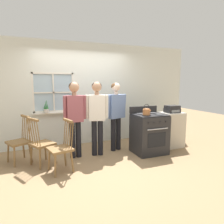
% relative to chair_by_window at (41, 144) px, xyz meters
% --- Properties ---
extents(ground_plane, '(16.00, 16.00, 0.00)m').
position_rel_chair_by_window_xyz_m(ground_plane, '(1.12, -0.23, -0.44)').
color(ground_plane, '#937551').
extents(wall_back, '(6.40, 0.16, 2.70)m').
position_rel_chair_by_window_xyz_m(wall_back, '(1.15, 1.17, 0.91)').
color(wall_back, silver).
rests_on(wall_back, ground_plane).
extents(chair_by_window, '(0.55, 0.56, 0.98)m').
position_rel_chair_by_window_xyz_m(chair_by_window, '(0.00, 0.00, 0.00)').
color(chair_by_window, olive).
rests_on(chair_by_window, ground_plane).
extents(chair_near_wall, '(0.49, 0.50, 0.98)m').
position_rel_chair_by_window_xyz_m(chair_near_wall, '(0.33, -0.44, 0.00)').
color(chair_near_wall, olive).
rests_on(chair_near_wall, ground_plane).
extents(chair_center_cluster, '(0.54, 0.55, 0.98)m').
position_rel_chair_by_window_xyz_m(chair_center_cluster, '(-0.41, 0.32, 0.00)').
color(chair_center_cluster, olive).
rests_on(chair_center_cluster, ground_plane).
extents(person_elderly_left, '(0.50, 0.24, 1.67)m').
position_rel_chair_by_window_xyz_m(person_elderly_left, '(0.72, 0.17, 0.58)').
color(person_elderly_left, black).
rests_on(person_elderly_left, ground_plane).
extents(person_teen_center, '(0.52, 0.30, 1.67)m').
position_rel_chair_by_window_xyz_m(person_teen_center, '(1.21, 0.14, 0.58)').
color(person_teen_center, black).
rests_on(person_teen_center, ground_plane).
extents(person_adult_right, '(0.59, 0.34, 1.65)m').
position_rel_chair_by_window_xyz_m(person_adult_right, '(1.74, 0.30, 0.57)').
color(person_adult_right, black).
rests_on(person_adult_right, ground_plane).
extents(stove, '(0.74, 0.68, 1.08)m').
position_rel_chair_by_window_xyz_m(stove, '(2.40, -0.16, 0.03)').
color(stove, '#232326').
rests_on(stove, ground_plane).
extents(kettle, '(0.21, 0.17, 0.25)m').
position_rel_chair_by_window_xyz_m(kettle, '(2.23, -0.29, 0.59)').
color(kettle, '#A86638').
rests_on(kettle, stove).
extents(potted_plant, '(0.14, 0.14, 0.34)m').
position_rel_chair_by_window_xyz_m(potted_plant, '(0.19, 1.08, 0.56)').
color(potted_plant, beige).
rests_on(potted_plant, wall_back).
extents(side_counter, '(0.55, 0.50, 0.90)m').
position_rel_chair_by_window_xyz_m(side_counter, '(3.18, 0.05, 0.01)').
color(side_counter, beige).
rests_on(side_counter, ground_plane).
extents(stereo, '(0.34, 0.29, 0.18)m').
position_rel_chair_by_window_xyz_m(stereo, '(3.18, 0.03, 0.55)').
color(stereo, '#232326').
rests_on(stereo, side_counter).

